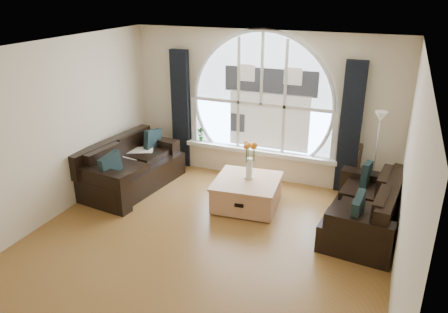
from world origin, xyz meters
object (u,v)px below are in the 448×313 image
at_px(sofa_right, 364,206).
at_px(coffee_chest, 247,192).
at_px(floor_lamp, 375,159).
at_px(potted_plant, 201,134).
at_px(vase_flowers, 249,156).
at_px(guitar, 358,171).
at_px(sofa_left, 132,166).

bearing_deg(sofa_right, coffee_chest, -176.65).
distance_m(floor_lamp, potted_plant, 3.29).
bearing_deg(coffee_chest, vase_flowers, 82.38).
distance_m(sofa_right, guitar, 1.00).
distance_m(vase_flowers, floor_lamp, 2.02).
bearing_deg(vase_flowers, guitar, 25.85).
relative_size(sofa_left, guitar, 1.82).
bearing_deg(guitar, coffee_chest, -140.68).
height_order(sofa_right, coffee_chest, sofa_right).
xyz_separation_m(coffee_chest, floor_lamp, (1.88, 0.82, 0.55)).
bearing_deg(guitar, floor_lamp, -2.40).
relative_size(floor_lamp, potted_plant, 5.90).
relative_size(sofa_left, coffee_chest, 1.88).
bearing_deg(floor_lamp, coffee_chest, -156.44).
height_order(sofa_right, potted_plant, potted_plant).
xyz_separation_m(sofa_left, vase_flowers, (2.14, 0.17, 0.45)).
relative_size(coffee_chest, potted_plant, 3.79).
relative_size(sofa_left, floor_lamp, 1.21).
bearing_deg(coffee_chest, potted_plant, 133.70).
distance_m(sofa_left, vase_flowers, 2.19).
bearing_deg(vase_flowers, potted_plant, 141.10).
distance_m(coffee_chest, guitar, 1.89).
distance_m(sofa_left, coffee_chest, 2.14).
bearing_deg(sofa_right, guitar, 107.96).
bearing_deg(floor_lamp, guitar, 166.40).
xyz_separation_m(sofa_right, vase_flowers, (-1.84, 0.18, 0.45)).
distance_m(sofa_left, potted_plant, 1.52).
height_order(coffee_chest, vase_flowers, vase_flowers).
height_order(sofa_right, floor_lamp, floor_lamp).
bearing_deg(potted_plant, sofa_left, -120.32).
bearing_deg(sofa_right, sofa_left, -173.85).
distance_m(sofa_right, floor_lamp, 1.00).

